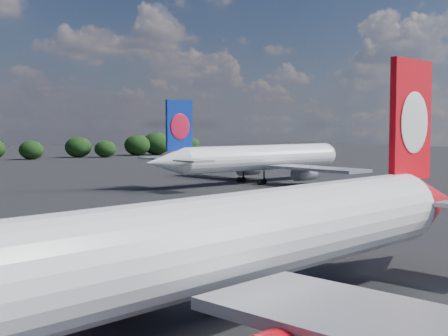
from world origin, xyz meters
TOP-DOWN VIEW (x-y plane):
  - qantas_airliner at (9.51, -1.20)m, footprint 49.77×47.67m
  - china_southern_airliner at (58.25, 70.22)m, footprint 48.09×45.88m

SIDE VIEW (x-z plane):
  - china_southern_airliner at x=58.25m, z-range -3.07..12.63m
  - qantas_airliner at x=9.51m, z-range -3.21..13.22m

